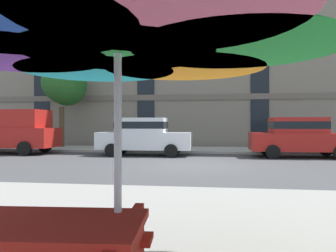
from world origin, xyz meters
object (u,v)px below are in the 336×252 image
sedan_red (300,136)px  patio_umbrella (118,26)px  sedan_white (144,135)px  street_tree_left (65,84)px  pickup_red (11,133)px

sedan_red → patio_umbrella: patio_umbrella is taller
sedan_white → patio_umbrella: bearing=-78.9°
street_tree_left → patio_umbrella: size_ratio=1.56×
sedan_white → street_tree_left: bearing=147.0°
pickup_red → sedan_white: bearing=-0.0°
sedan_red → street_tree_left: (-12.86, 3.74, 3.01)m
street_tree_left → sedan_red: bearing=-16.2°
patio_umbrella → street_tree_left: bearing=116.7°
street_tree_left → patio_umbrella: street_tree_left is taller
patio_umbrella → sedan_red: bearing=70.1°
sedan_red → patio_umbrella: 13.57m
patio_umbrella → pickup_red: bearing=126.4°
street_tree_left → patio_umbrella: 18.48m
sedan_red → street_tree_left: street_tree_left is taller
sedan_red → patio_umbrella: (-4.61, -12.70, 1.26)m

